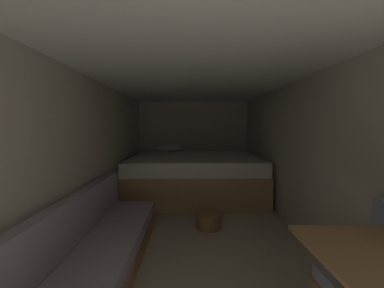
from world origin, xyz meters
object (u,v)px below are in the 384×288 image
at_px(bed, 194,176).
at_px(wicker_basket, 209,220).
at_px(dinette_table, 379,275).
at_px(sofa_left, 86,262).

bearing_deg(bed, wicker_basket, -83.13).
height_order(dinette_table, wicker_basket, dinette_table).
relative_size(bed, wicker_basket, 7.03).
bearing_deg(bed, dinette_table, -75.58).
bearing_deg(sofa_left, bed, 68.19).
relative_size(bed, dinette_table, 3.27).
bearing_deg(wicker_basket, sofa_left, -136.48).
relative_size(sofa_left, wicker_basket, 7.82).
distance_m(dinette_table, wicker_basket, 2.12).
relative_size(dinette_table, wicker_basket, 2.15).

